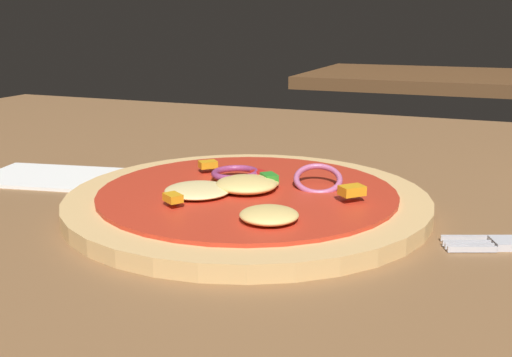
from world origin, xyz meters
TOP-DOWN VIEW (x-y plane):
  - dining_table at (0.00, 0.00)m, footprint 1.42×1.09m
  - pizza at (-0.00, 0.01)m, footprint 0.29×0.29m
  - napkin at (-0.21, 0.03)m, footprint 0.15×0.11m
  - background_table at (-0.01, 1.35)m, footprint 0.66×0.52m

SIDE VIEW (x-z plane):
  - dining_table at x=0.00m, z-range 0.00..0.03m
  - background_table at x=-0.01m, z-range 0.00..0.03m
  - napkin at x=-0.21m, z-range 0.03..0.04m
  - pizza at x=0.00m, z-range 0.02..0.06m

